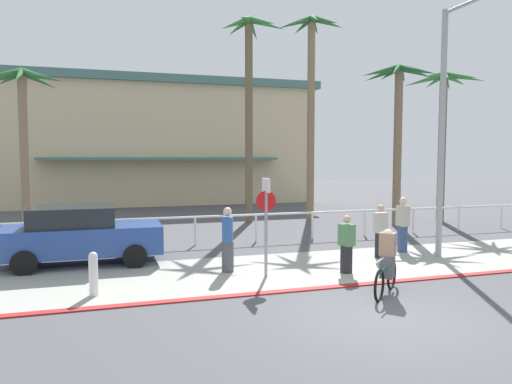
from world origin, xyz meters
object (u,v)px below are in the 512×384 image
Objects in this scene: palm_tree_3 at (250,79)px; pedestrian_1 at (380,234)px; palm_tree_4 at (311,75)px; palm_tree_6 at (443,105)px; pedestrian_3 at (346,247)px; cyclist_teal_0 at (387,263)px; pedestrian_0 at (228,242)px; palm_tree_2 at (23,108)px; pedestrian_2 at (403,227)px; car_blue_1 at (81,235)px; palm_tree_5 at (398,104)px; streetlight_curb at (447,118)px; stop_sign_bike_lane at (266,213)px; bollard_0 at (93,273)px.

pedestrian_1 is at bearing -80.24° from palm_tree_3.
palm_tree_4 is at bearing 80.26° from pedestrian_1.
palm_tree_6 reaches higher than pedestrian_3.
palm_tree_6 is (8.78, -2.51, -1.19)m from palm_tree_3.
palm_tree_3 is at bearing 99.76° from pedestrian_1.
pedestrian_0 is (-2.98, 2.98, 0.12)m from cyclist_teal_0.
pedestrian_3 is (0.02, 1.96, 0.02)m from cyclist_teal_0.
pedestrian_3 is at bearing -47.09° from palm_tree_2.
palm_tree_2 is 0.94× the size of palm_tree_6.
palm_tree_6 is (5.74, -2.34, -1.48)m from palm_tree_4.
cyclist_teal_0 is at bearing -128.33° from pedestrian_2.
pedestrian_1 is (-1.50, -8.75, -6.28)m from palm_tree_4.
palm_tree_2 reaches higher than pedestrian_3.
palm_tree_3 is at bearing 88.03° from pedestrian_3.
cyclist_teal_0 is at bearing -44.97° from pedestrian_0.
car_blue_1 reaches higher than pedestrian_1.
pedestrian_0 reaches higher than car_blue_1.
pedestrian_1 is at bearing -127.29° from palm_tree_5.
palm_tree_3 is 0.97× the size of palm_tree_4.
car_blue_1 is 7.52m from pedestrian_3.
palm_tree_5 is 14.43m from car_blue_1.
streetlight_curb is 3.70m from pedestrian_2.
palm_tree_5 is 4.36× the size of pedestrian_1.
pedestrian_1 is at bearing -99.74° from palm_tree_4.
palm_tree_6 is at bearing -15.93° from palm_tree_3.
streetlight_curb reaches higher than pedestrian_2.
stop_sign_bike_lane is 11.55m from palm_tree_5.
palm_tree_6 is 9.65m from pedestrian_2.
palm_tree_3 reaches higher than pedestrian_0.
bollard_0 is 0.15× the size of palm_tree_2.
cyclist_teal_0 is at bearing -105.78° from palm_tree_4.
bollard_0 is 15.43m from palm_tree_5.
cyclist_teal_0 reaches higher than bollard_0.
cyclist_teal_0 is at bearing -52.20° from palm_tree_2.
streetlight_curb is 10.41m from palm_tree_3.
palm_tree_5 is 12.03m from pedestrian_0.
car_blue_1 is 9.97m from pedestrian_2.
pedestrian_0 is 3.17m from pedestrian_3.
streetlight_curb is 7.56m from pedestrian_0.
palm_tree_5 reaches higher than car_blue_1.
stop_sign_bike_lane is 1.43m from pedestrian_0.
palm_tree_5 is at bearing 39.24° from stop_sign_bike_lane.
pedestrian_2 is (9.44, 2.17, 0.32)m from bollard_0.
cyclist_teal_0 is at bearing -45.32° from stop_sign_bike_lane.
palm_tree_2 is 3.72× the size of pedestrian_2.
palm_tree_5 reaches higher than pedestrian_3.
palm_tree_3 is 9.21m from palm_tree_6.
pedestrian_0 is at bearing -109.89° from palm_tree_3.
car_blue_1 is 8.89m from pedestrian_1.
pedestrian_2 reaches higher than bollard_0.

